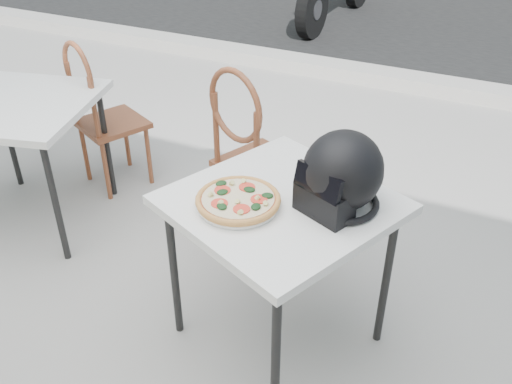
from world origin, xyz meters
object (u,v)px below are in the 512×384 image
at_px(cafe_table_main, 281,214).
at_px(helmet, 341,176).
at_px(cafe_chair_side, 99,108).
at_px(plate, 238,205).
at_px(pizza, 238,199).
at_px(cafe_chair_main, 250,148).
at_px(cafe_table_side, 17,113).

height_order(cafe_table_main, helmet, helmet).
height_order(helmet, cafe_chair_side, helmet).
bearing_deg(plate, cafe_table_main, 39.98).
bearing_deg(pizza, cafe_chair_main, 112.59).
xyz_separation_m(pizza, cafe_chair_side, (-1.33, 0.82, -0.23)).
relative_size(cafe_table_main, cafe_chair_main, 1.00).
distance_m(cafe_chair_main, cafe_table_side, 1.23).
height_order(pizza, helmet, helmet).
relative_size(pizza, cafe_chair_side, 0.37).
xyz_separation_m(plate, cafe_table_side, (-1.47, 0.35, -0.07)).
height_order(plate, cafe_chair_side, cafe_chair_side).
distance_m(cafe_table_main, pizza, 0.19).
bearing_deg(cafe_table_main, cafe_chair_main, 125.17).
distance_m(helmet, cafe_chair_main, 0.89).
height_order(plate, cafe_table_side, plate).
bearing_deg(helmet, cafe_chair_side, -178.20).
relative_size(cafe_table_main, helmet, 2.52).
height_order(cafe_table_main, cafe_table_side, cafe_table_side).
bearing_deg(cafe_table_side, helmet, -6.03).
bearing_deg(plate, pizza, 79.41).
distance_m(helmet, cafe_table_side, 1.83).
height_order(pizza, cafe_table_side, pizza).
bearing_deg(helmet, plate, -130.89).
xyz_separation_m(cafe_table_side, cafe_chair_side, (0.14, 0.46, -0.14)).
height_order(cafe_table_main, cafe_chair_main, cafe_chair_main).
relative_size(plate, helmet, 1.01).
xyz_separation_m(cafe_chair_main, cafe_chair_side, (-1.03, 0.11, -0.03)).
xyz_separation_m(cafe_table_main, cafe_chair_main, (-0.42, 0.60, -0.10)).
height_order(cafe_table_main, plate, plate).
distance_m(plate, helmet, 0.39).
bearing_deg(plate, helmet, 25.88).
bearing_deg(cafe_table_main, pizza, -140.07).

